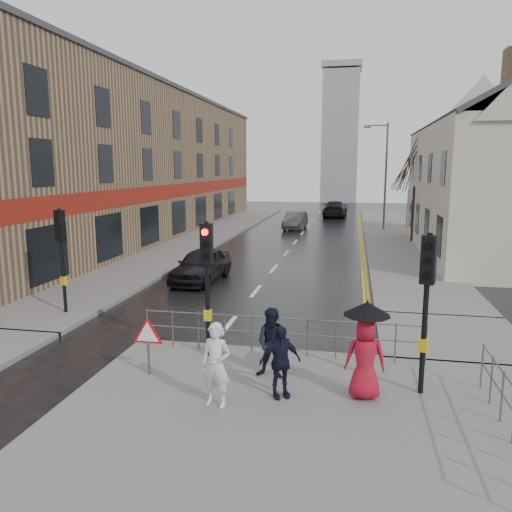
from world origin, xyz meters
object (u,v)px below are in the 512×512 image
at_px(pedestrian_b, 273,343).
at_px(car_parked, 201,265).
at_px(pedestrian_a, 216,365).
at_px(pedestrian_with_umbrella, 366,346).
at_px(pedestrian_d, 280,362).
at_px(car_mid, 295,220).

relative_size(pedestrian_b, car_parked, 0.39).
bearing_deg(pedestrian_a, pedestrian_with_umbrella, 27.71).
xyz_separation_m(pedestrian_a, pedestrian_d, (1.19, 0.61, -0.09)).
distance_m(car_parked, car_mid, 19.53).
bearing_deg(pedestrian_a, pedestrian_b, 70.28).
distance_m(pedestrian_with_umbrella, car_mid, 30.02).
distance_m(pedestrian_a, pedestrian_b, 1.78).
bearing_deg(pedestrian_a, pedestrian_d, 37.68).
xyz_separation_m(pedestrian_with_umbrella, car_mid, (-4.87, 29.62, -0.57)).
bearing_deg(car_mid, pedestrian_d, -81.00).
distance_m(pedestrian_a, car_parked, 11.70).
height_order(pedestrian_d, car_parked, pedestrian_d).
xyz_separation_m(pedestrian_a, car_mid, (-1.97, 30.53, -0.30)).
height_order(pedestrian_a, car_parked, pedestrian_a).
height_order(car_parked, car_mid, car_parked).
xyz_separation_m(pedestrian_a, pedestrian_b, (0.89, 1.54, -0.04)).
bearing_deg(car_parked, pedestrian_a, -67.08).
xyz_separation_m(pedestrian_with_umbrella, pedestrian_d, (-1.71, -0.29, -0.36)).
xyz_separation_m(pedestrian_a, car_parked, (-3.75, 11.08, -0.28)).
height_order(pedestrian_b, car_parked, pedestrian_b).
relative_size(pedestrian_b, car_mid, 0.39).
distance_m(pedestrian_with_umbrella, pedestrian_d, 1.77).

